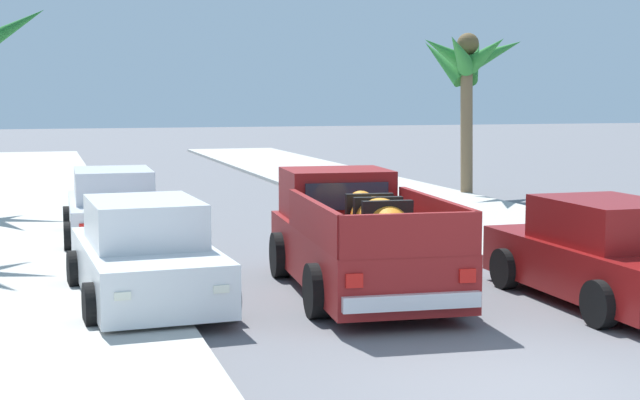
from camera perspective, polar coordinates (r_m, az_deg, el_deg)
ground_plane at (r=10.03m, az=12.47°, el=-11.31°), size 160.00×160.00×0.00m
sidewalk_left at (r=20.53m, az=-18.18°, el=-2.20°), size 4.68×60.00×0.12m
sidewalk_right at (r=22.83m, az=9.31°, el=-1.11°), size 4.68×60.00×0.12m
curb_left at (r=20.53m, az=-15.55°, el=-2.14°), size 0.16×60.00×0.10m
curb_right at (r=22.44m, az=7.15°, el=-1.23°), size 0.16×60.00×0.10m
pickup_truck at (r=14.33m, az=2.33°, el=-2.47°), size 2.51×5.34×1.80m
car_left_near at (r=14.17m, az=17.14°, el=-3.26°), size 2.03×4.26×1.54m
car_right_near at (r=19.55m, az=-12.63°, el=-0.52°), size 2.09×4.29×1.54m
car_left_mid at (r=13.69m, az=-10.72°, el=-3.42°), size 2.18×4.32×1.54m
palm_tree_right_fore at (r=28.33m, az=9.07°, el=8.29°), size 3.44×3.56×4.94m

